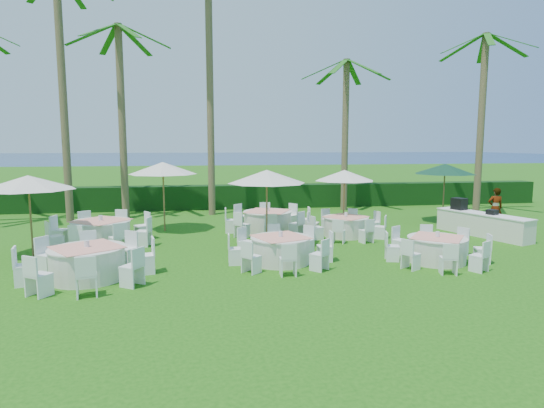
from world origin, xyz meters
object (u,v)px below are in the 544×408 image
Objects in this scene: banquet_table_e at (268,221)px; buffet_table at (482,224)px; umbrella_d at (344,175)px; staff_person at (495,208)px; banquet_table_a at (88,262)px; banquet_table_f at (346,226)px; banquet_table_d at (101,232)px; banquet_table_c at (437,249)px; banquet_table_b at (281,249)px; umbrella_a at (28,183)px; umbrella_b at (267,177)px; umbrella_c at (163,168)px; umbrella_green at (445,169)px.

banquet_table_e is 0.89× the size of buffet_table.
staff_person is at bearing -2.16° from umbrella_d.
banquet_table_a is 1.14× the size of banquet_table_f.
banquet_table_d is at bearing -178.56° from banquet_table_f.
banquet_table_c is 6.80m from staff_person.
buffet_table is at bearing -7.88° from banquet_table_f.
umbrella_a is (-7.15, 1.88, 1.80)m from banquet_table_b.
banquet_table_c is at bearing -31.46° from umbrella_b.
buffet_table is (11.45, -2.70, -1.96)m from umbrella_c.
umbrella_b is 4.73m from umbrella_c.
umbrella_a is 1.01× the size of umbrella_c.
buffet_table is at bearing 3.46° from umbrella_b.
umbrella_d is (0.22, 0.96, 1.76)m from banquet_table_f.
umbrella_d reaches higher than banquet_table_f.
umbrella_b is 8.17m from buffet_table.
umbrella_d is (3.27, 2.12, -0.14)m from umbrella_b.
umbrella_c reaches higher than banquet_table_f.
umbrella_green is (7.62, 0.90, 1.85)m from banquet_table_e.
banquet_table_f is at bearing 16.23° from staff_person.
banquet_table_f is at bearing 20.80° from umbrella_b.
banquet_table_a is at bearing -148.17° from umbrella_d.
buffet_table is (13.30, -0.47, 0.01)m from banquet_table_d.
banquet_table_e is at bearing 175.26° from umbrella_d.
buffet_table is (7.95, 0.48, -1.83)m from umbrella_b.
banquet_table_e is at bearing 45.29° from banquet_table_a.
umbrella_d is (10.34, 2.38, -0.06)m from umbrella_a.
umbrella_c reaches higher than staff_person.
banquet_table_f is at bearing 1.44° from banquet_table_d.
banquet_table_b is at bearing 32.99° from staff_person.
staff_person is at bearing 6.51° from banquet_table_f.
umbrella_d reaches higher than banquet_table_d.
banquet_table_d reaches higher than banquet_table_b.
banquet_table_d is at bearing 13.35° from staff_person.
umbrella_green is (11.49, 0.08, -0.13)m from umbrella_c.
banquet_table_c is at bearing -20.52° from banquet_table_d.
buffet_table is at bearing -2.01° from banquet_table_d.
banquet_table_d reaches higher than banquet_table_f.
umbrella_a is at bearing -172.04° from banquet_table_f.
umbrella_b is 1.08× the size of umbrella_d.
banquet_table_b is 0.89× the size of banquet_table_d.
banquet_table_d is 1.25× the size of umbrella_c.
banquet_table_a is 13.27m from buffet_table.
umbrella_d is at bearing 12.94° from umbrella_a.
umbrella_d is at bearing 7.56° from staff_person.
buffet_table is at bearing 18.41° from banquet_table_b.
umbrella_b is at bearing 31.05° from banquet_table_a.
banquet_table_b is at bearing -145.67° from umbrella_green.
umbrella_d is at bearing 53.21° from banquet_table_b.
umbrella_b is at bearing -98.81° from banquet_table_e.
umbrella_c reaches higher than umbrella_green.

